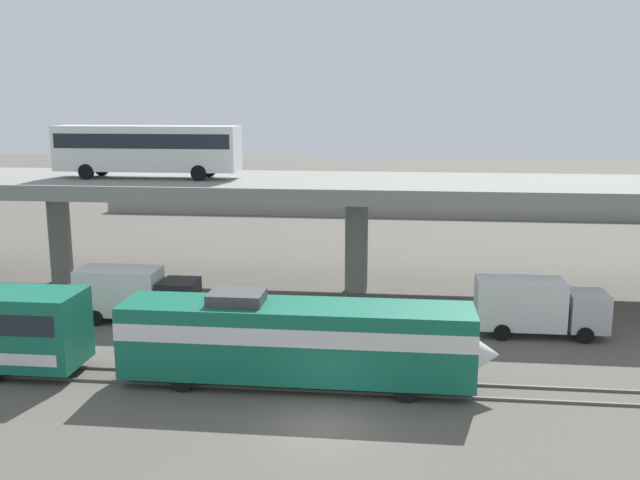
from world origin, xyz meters
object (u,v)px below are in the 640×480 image
parked_car_2 (224,190)px  parked_car_4 (533,193)px  parked_car_1 (526,195)px  parked_car_0 (414,194)px  service_truck_west (135,293)px  parked_car_5 (589,191)px  parked_car_3 (301,187)px  parked_car_6 (363,190)px  service_truck_east (536,306)px  train_locomotive (314,338)px  transit_bus_on_overpass (148,147)px

parked_car_2 → parked_car_4: bearing=2.4°
parked_car_1 → parked_car_0: bearing=-177.6°
parked_car_1 → parked_car_4: same height
service_truck_west → parked_car_1: size_ratio=1.47×
parked_car_0 → parked_car_5: (19.85, 4.95, 0.00)m
parked_car_2 → parked_car_3: size_ratio=1.14×
parked_car_4 → parked_car_5: size_ratio=0.97×
parked_car_6 → parked_car_1: bearing=-6.5°
parked_car_2 → parked_car_4: 35.06m
parked_car_4 → parked_car_5: same height
parked_car_2 → parked_car_5: (41.63, 3.61, -0.00)m
service_truck_east → parked_car_5: 47.46m
service_truck_east → parked_car_4: size_ratio=1.50×
parked_car_3 → service_truck_east: bearing=112.8°
parked_car_4 → parked_car_6: 19.03m
parked_car_5 → service_truck_west: bearing=-128.8°
parked_car_3 → parked_car_6: bearing=161.7°
parked_car_1 → parked_car_5: bearing=29.7°
train_locomotive → service_truck_west: size_ratio=2.42×
transit_bus_on_overpass → parked_car_0: bearing=61.4°
transit_bus_on_overpass → parked_car_3: bearing=83.0°
parked_car_2 → parked_car_5: size_ratio=1.01×
parked_car_1 → parked_car_6: same height
service_truck_west → service_truck_east: same height
service_truck_west → parked_car_2: bearing=97.2°
train_locomotive → service_truck_west: (-11.26, 8.12, -0.56)m
transit_bus_on_overpass → service_truck_east: size_ratio=1.76×
parked_car_1 → parked_car_6: size_ratio=1.06×
transit_bus_on_overpass → parked_car_1: 45.68m
train_locomotive → parked_car_3: 54.15m
parked_car_3 → parked_car_6: (7.60, -2.52, 0.00)m
service_truck_west → parked_car_5: service_truck_west is taller
service_truck_west → parked_car_4: service_truck_west is taller
parked_car_1 → parked_car_5: size_ratio=0.99×
transit_bus_on_overpass → parked_car_4: 48.18m
parked_car_1 → parked_car_6: 17.95m
parked_car_0 → parked_car_3: size_ratio=1.07×
parked_car_4 → parked_car_5: (6.60, 2.12, 0.00)m
train_locomotive → parked_car_4: bearing=70.1°
parked_car_2 → parked_car_6: same height
transit_bus_on_overpass → parked_car_3: 39.12m
parked_car_1 → parked_car_5: 8.97m
parked_car_4 → service_truck_west: bearing=55.4°
service_truck_west → parked_car_0: (16.54, 40.36, 0.59)m
parked_car_0 → parked_car_4: 13.55m
transit_bus_on_overpass → parked_car_0: size_ratio=2.72×
service_truck_east → parked_car_0: size_ratio=1.54×
train_locomotive → transit_bus_on_overpass: transit_bus_on_overpass is taller
transit_bus_on_overpass → parked_car_5: 54.17m
transit_bus_on_overpass → parked_car_1: size_ratio=2.59×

